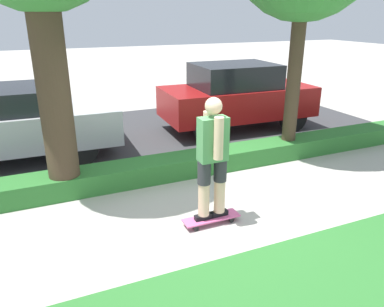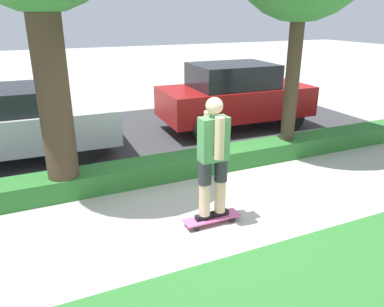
% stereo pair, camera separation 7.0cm
% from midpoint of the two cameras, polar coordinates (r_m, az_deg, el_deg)
% --- Properties ---
extents(ground_plane, '(60.00, 60.00, 0.00)m').
position_cam_midpoint_polar(ground_plane, '(5.66, 2.46, -9.42)').
color(ground_plane, '#ADA89E').
extents(street_asphalt, '(12.79, 5.00, 0.01)m').
position_cam_midpoint_polar(street_asphalt, '(9.30, -9.20, 2.63)').
color(street_asphalt, '#38383A').
rests_on(street_asphalt, ground_plane).
extents(hedge_row, '(12.79, 0.60, 0.36)m').
position_cam_midpoint_polar(hedge_row, '(6.90, -3.46, -2.04)').
color(hedge_row, '#2D702D').
rests_on(hedge_row, ground_plane).
extents(skateboard, '(0.83, 0.24, 0.10)m').
position_cam_midpoint_polar(skateboard, '(5.44, 2.68, -9.83)').
color(skateboard, '#DB5B93').
rests_on(skateboard, ground_plane).
extents(skater_person, '(0.51, 0.45, 1.74)m').
position_cam_midpoint_polar(skater_person, '(5.03, 2.86, -0.48)').
color(skater_person, black).
rests_on(skater_person, skateboard).
extents(parked_car_middle, '(3.86, 1.87, 1.67)m').
position_cam_midpoint_polar(parked_car_middle, '(9.68, 6.29, 8.75)').
color(parked_car_middle, maroon).
rests_on(parked_car_middle, ground_plane).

